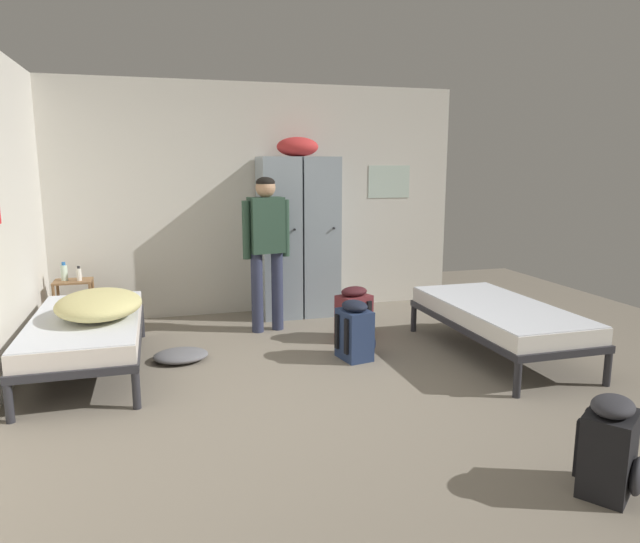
# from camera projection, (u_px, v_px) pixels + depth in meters

# --- Properties ---
(ground_plane) EXTENTS (9.08, 9.08, 0.00)m
(ground_plane) POSITION_uv_depth(u_px,v_px,m) (330.00, 401.00, 4.31)
(ground_plane) COLOR gray
(room_backdrop) EXTENTS (4.86, 5.74, 2.69)m
(room_backdrop) POSITION_uv_depth(u_px,v_px,m) (145.00, 213.00, 4.96)
(room_backdrop) COLOR beige
(room_backdrop) RESTS_ON ground_plane
(locker_bank) EXTENTS (0.90, 0.55, 2.07)m
(locker_bank) POSITION_uv_depth(u_px,v_px,m) (298.00, 234.00, 6.65)
(locker_bank) COLOR #8C99A3
(locker_bank) RESTS_ON ground_plane
(shelf_unit) EXTENTS (0.38, 0.30, 0.57)m
(shelf_unit) POSITION_uv_depth(u_px,v_px,m) (75.00, 301.00, 6.00)
(shelf_unit) COLOR brown
(shelf_unit) RESTS_ON ground_plane
(bed_left_rear) EXTENTS (0.90, 1.90, 0.49)m
(bed_left_rear) POSITION_uv_depth(u_px,v_px,m) (86.00, 329.00, 4.87)
(bed_left_rear) COLOR #28282D
(bed_left_rear) RESTS_ON ground_plane
(bed_right) EXTENTS (0.90, 1.90, 0.49)m
(bed_right) POSITION_uv_depth(u_px,v_px,m) (498.00, 315.00, 5.30)
(bed_right) COLOR #28282D
(bed_right) RESTS_ON ground_plane
(bedding_heap) EXTENTS (0.70, 0.89, 0.22)m
(bedding_heap) POSITION_uv_depth(u_px,v_px,m) (99.00, 304.00, 4.81)
(bedding_heap) COLOR #D1C67F
(bedding_heap) RESTS_ON bed_left_rear
(person_traveler) EXTENTS (0.51, 0.26, 1.64)m
(person_traveler) POSITION_uv_depth(u_px,v_px,m) (266.00, 240.00, 5.97)
(person_traveler) COLOR #2D334C
(person_traveler) RESTS_ON ground_plane
(water_bottle) EXTENTS (0.07, 0.07, 0.19)m
(water_bottle) POSITION_uv_depth(u_px,v_px,m) (64.00, 272.00, 5.94)
(water_bottle) COLOR silver
(water_bottle) RESTS_ON shelf_unit
(lotion_bottle) EXTENTS (0.05, 0.05, 0.15)m
(lotion_bottle) POSITION_uv_depth(u_px,v_px,m) (79.00, 274.00, 5.93)
(lotion_bottle) COLOR white
(lotion_bottle) RESTS_ON shelf_unit
(backpack_maroon) EXTENTS (0.38, 0.40, 0.55)m
(backpack_maroon) POSITION_uv_depth(u_px,v_px,m) (353.00, 314.00, 5.80)
(backpack_maroon) COLOR maroon
(backpack_maroon) RESTS_ON ground_plane
(backpack_black) EXTENTS (0.41, 0.42, 0.55)m
(backpack_black) POSITION_uv_depth(u_px,v_px,m) (611.00, 448.00, 3.07)
(backpack_black) COLOR black
(backpack_black) RESTS_ON ground_plane
(backpack_navy) EXTENTS (0.38, 0.36, 0.55)m
(backpack_navy) POSITION_uv_depth(u_px,v_px,m) (355.00, 331.00, 5.22)
(backpack_navy) COLOR navy
(backpack_navy) RESTS_ON ground_plane
(clothes_pile_grey) EXTENTS (0.49, 0.40, 0.10)m
(clothes_pile_grey) POSITION_uv_depth(u_px,v_px,m) (181.00, 355.00, 5.19)
(clothes_pile_grey) COLOR slate
(clothes_pile_grey) RESTS_ON ground_plane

